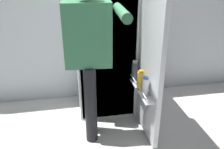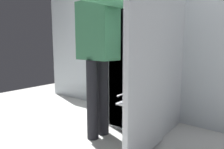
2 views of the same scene
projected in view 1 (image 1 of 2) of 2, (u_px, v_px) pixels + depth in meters
name	position (u px, v px, depth m)	size (l,w,h in m)	color
ground_plane	(112.00, 130.00, 2.63)	(6.20, 6.20, 0.00)	silver
kitchen_wall	(99.00, 0.00, 2.91)	(4.40, 0.10, 2.61)	silver
refrigerator	(106.00, 42.00, 2.72)	(0.71, 1.26, 1.77)	silver
person	(89.00, 48.00, 2.15)	(0.54, 0.77, 1.65)	black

